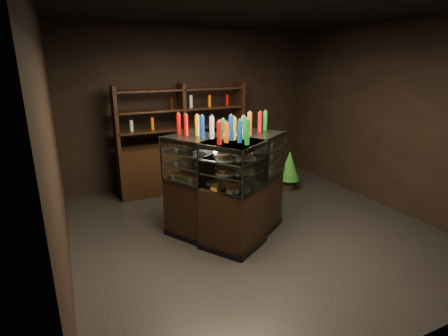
{
  "coord_description": "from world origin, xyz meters",
  "views": [
    {
      "loc": [
        -2.37,
        -4.08,
        2.41
      ],
      "look_at": [
        -0.58,
        -0.23,
        1.09
      ],
      "focal_mm": 28.0,
      "sensor_mm": 36.0,
      "label": 1
    }
  ],
  "objects": [
    {
      "name": "display_case",
      "position": [
        -0.43,
        -0.06,
        0.48
      ],
      "size": [
        1.77,
        1.48,
        1.45
      ],
      "rotation": [
        0.0,
        0.0,
        -0.22
      ],
      "color": "black",
      "rests_on": "ground"
    },
    {
      "name": "food_display",
      "position": [
        -0.43,
        -0.06,
        1.07
      ],
      "size": [
        1.36,
        1.13,
        0.45
      ],
      "color": "#B97642",
      "rests_on": "display_case"
    },
    {
      "name": "back_shelving",
      "position": [
        -0.38,
        2.05,
        0.61
      ],
      "size": [
        2.44,
        0.44,
        2.0
      ],
      "rotation": [
        0.0,
        0.0,
        0.01
      ],
      "color": "black",
      "rests_on": "ground"
    },
    {
      "name": "bottles_top",
      "position": [
        -0.43,
        -0.06,
        1.58
      ],
      "size": [
        1.19,
        0.99,
        0.3
      ],
      "color": "#0F38B2",
      "rests_on": "display_case"
    },
    {
      "name": "room_shell",
      "position": [
        0.0,
        0.0,
        1.94
      ],
      "size": [
        5.02,
        5.02,
        3.01
      ],
      "color": "black",
      "rests_on": "ground"
    },
    {
      "name": "ground",
      "position": [
        0.0,
        0.0,
        0.0
      ],
      "size": [
        5.0,
        5.0,
        0.0
      ],
      "primitive_type": "plane",
      "color": "black",
      "rests_on": "ground"
    },
    {
      "name": "potted_conifer",
      "position": [
        1.44,
        1.17,
        0.49
      ],
      "size": [
        0.4,
        0.4,
        0.86
      ],
      "rotation": [
        0.0,
        0.0,
        0.31
      ],
      "color": "black",
      "rests_on": "ground"
    }
  ]
}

